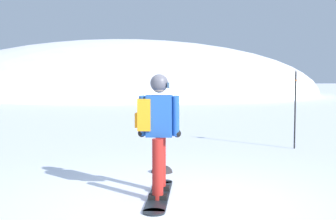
{
  "coord_description": "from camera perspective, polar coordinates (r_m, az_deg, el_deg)",
  "views": [
    {
      "loc": [
        -0.27,
        -5.65,
        1.65
      ],
      "look_at": [
        -0.12,
        3.33,
        1.0
      ],
      "focal_mm": 46.19,
      "sensor_mm": 36.0,
      "label": 1
    }
  ],
  "objects": [
    {
      "name": "ground_plane",
      "position": [
        5.89,
        1.72,
        -12.12
      ],
      "size": [
        300.0,
        300.0,
        0.0
      ],
      "primitive_type": "plane",
      "color": "white"
    },
    {
      "name": "ridge_peak_main",
      "position": [
        45.53,
        -5.69,
        2.03
      ],
      "size": [
        39.22,
        35.3,
        11.13
      ],
      "color": "white",
      "rests_on": "ground"
    },
    {
      "name": "snowboarder_main",
      "position": [
        6.03,
        -1.46,
        -2.82
      ],
      "size": [
        0.64,
        1.83,
        1.71
      ],
      "color": "black",
      "rests_on": "ground"
    },
    {
      "name": "piste_marker_near",
      "position": [
        10.6,
        16.44,
        0.85
      ],
      "size": [
        0.2,
        0.2,
        1.88
      ],
      "color": "black",
      "rests_on": "ground"
    },
    {
      "name": "rock_dark",
      "position": [
        7.69,
        -0.82,
        -8.25
      ],
      "size": [
        0.38,
        0.32,
        0.27
      ],
      "color": "#282628",
      "rests_on": "ground"
    }
  ]
}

